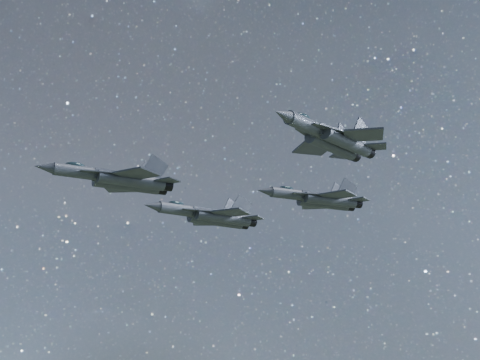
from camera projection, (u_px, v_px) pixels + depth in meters
jet_lead at (118, 179)px, 77.74m from camera, size 16.77×11.69×4.22m
jet_left at (211, 216)px, 98.79m from camera, size 18.70×13.27×4.75m
jet_right at (332, 138)px, 79.54m from camera, size 18.75×12.80×4.71m
jet_slot at (319, 199)px, 92.25m from camera, size 16.52×11.39×4.15m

